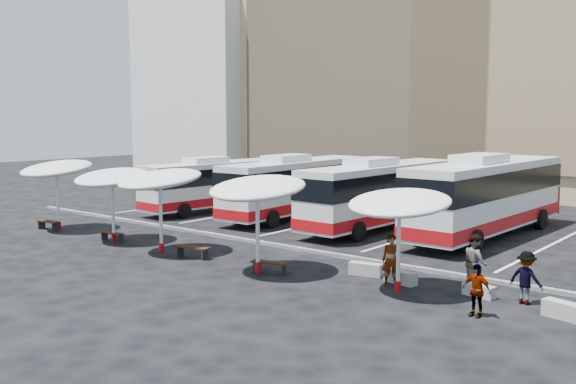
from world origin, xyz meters
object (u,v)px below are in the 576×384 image
Objects in this scene: conc_bench_3 at (566,311)px; passenger_0 at (391,260)px; sunshade_1 at (112,178)px; wood_bench_3 at (270,264)px; bus_1 at (296,185)px; conc_bench_0 at (366,269)px; sunshade_3 at (257,188)px; bus_3 at (488,194)px; sunshade_2 at (160,180)px; wood_bench_1 at (112,234)px; sunshade_0 at (56,169)px; conc_bench_2 at (479,291)px; passenger_2 at (476,290)px; conc_bench_1 at (401,277)px; bus_0 at (218,183)px; wood_bench_0 at (48,223)px; bus_2 at (381,192)px; wood_bench_2 at (192,249)px; passenger_1 at (476,262)px; passenger_3 at (526,278)px; sunshade_4 at (399,203)px.

passenger_0 is (-5.88, -0.01, 0.68)m from conc_bench_3.
wood_bench_3 is (9.81, 0.01, -2.72)m from sunshade_1.
bus_1 is 14.38m from conc_bench_0.
sunshade_3 is (7.37, -11.68, 1.35)m from bus_1.
conc_bench_0 is (-0.42, -10.57, -1.88)m from bus_3.
sunshade_3 reaches higher than conc_bench_0.
sunshade_2 is at bearing -178.20° from wood_bench_3.
sunshade_1 is 2.74m from wood_bench_1.
conc_bench_0 is (17.71, 1.97, -2.99)m from sunshade_0.
sunshade_0 reaches higher than conc_bench_2.
passenger_2 is (18.05, -0.12, -2.27)m from sunshade_1.
conc_bench_2 is at bearing 117.25° from passenger_2.
wood_bench_3 is 1.21× the size of conc_bench_0.
sunshade_3 is 3.27× the size of conc_bench_1.
sunshade_0 is 22.46m from conc_bench_2.
sunshade_3 reaches higher than bus_0.
wood_bench_0 is 22.70m from conc_bench_2.
passenger_0 is at bearing 7.90° from sunshade_2.
conc_bench_3 is at bearing 7.09° from wood_bench_3.
wood_bench_0 is at bearing 150.56° from passenger_0.
passenger_0 reaches higher than passenger_2.
conc_bench_1 is (1.18, -10.79, -1.89)m from bus_3.
bus_2 is 11.76m from wood_bench_2.
wood_bench_1 is (-3.82, 0.16, -2.89)m from sunshade_2.
sunshade_2 is 16.85m from conc_bench_3.
passenger_1 is at bearing 14.33° from wood_bench_2.
conc_bench_3 is (23.81, -9.19, -1.49)m from bus_0.
wood_bench_3 is at bearing 74.35° from passenger_1.
sunshade_2 is at bearing -2.87° from sunshade_1.
sunshade_0 is at bearing 59.73° from passenger_1.
wood_bench_0 is at bearing -179.43° from sunshade_2.
wood_bench_0 is (-5.30, -0.28, -2.69)m from sunshade_1.
bus_3 is at bearing 110.79° from conc_bench_2.
passenger_1 is 3.19m from passenger_2.
passenger_2 is (3.70, -1.41, -0.12)m from passenger_0.
sunshade_0 reaches higher than passenger_0.
bus_1 is at bearing 148.16° from conc_bench_2.
sunshade_1 is at bearing -123.13° from bus_2.
conc_bench_1 reaches higher than conc_bench_2.
conc_bench_2 is at bearing -21.02° from passenger_0.
bus_1 is 6.41× the size of passenger_0.
passenger_3 is at bearing -23.77° from passenger_0.
bus_2 is 14.01m from wood_bench_1.
sunshade_1 is at bearing -173.06° from passenger_2.
bus_2 is at bearing -31.79° from passenger_3.
passenger_3 is (3.83, 1.38, -2.21)m from sunshade_4.
conc_bench_2 is at bearing 167.20° from conc_bench_3.
bus_2 reaches higher than sunshade_4.
wood_bench_0 is (-1.72, -10.76, -1.37)m from bus_0.
sunshade_0 is 4.88m from sunshade_1.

